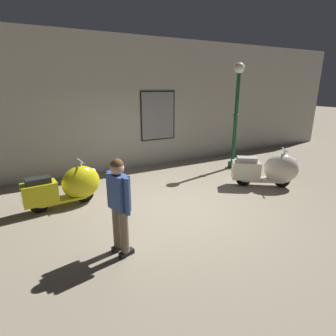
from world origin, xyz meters
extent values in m
plane|color=gray|center=(0.00, 0.00, 0.00)|extent=(60.00, 60.00, 0.00)
cube|color=#ADA89E|center=(0.00, 3.37, 1.94)|extent=(18.00, 0.20, 3.89)
cube|color=black|center=(1.06, 3.26, 1.58)|extent=(1.19, 0.03, 1.53)
cube|color=gray|center=(1.06, 3.24, 1.58)|extent=(1.11, 0.01, 1.45)
cylinder|color=black|center=(-1.75, 1.28, 0.20)|extent=(0.40, 0.11, 0.39)
cylinder|color=silver|center=(-1.75, 1.28, 0.20)|extent=(0.18, 0.11, 0.18)
cylinder|color=black|center=(-2.67, 1.20, 0.20)|extent=(0.40, 0.11, 0.39)
cylinder|color=silver|center=(-2.67, 1.20, 0.20)|extent=(0.18, 0.11, 0.18)
cube|color=gold|center=(-2.21, 1.24, 0.18)|extent=(0.96, 0.43, 0.05)
ellipsoid|color=gold|center=(-1.80, 1.27, 0.47)|extent=(0.86, 0.58, 0.74)
cube|color=gold|center=(-2.63, 1.20, 0.41)|extent=(0.70, 0.45, 0.43)
cube|color=black|center=(-2.63, 1.20, 0.68)|extent=(0.49, 0.31, 0.12)
sphere|color=silver|center=(-1.52, 1.30, 0.68)|extent=(0.15, 0.15, 0.15)
cylinder|color=silver|center=(-1.77, 1.28, 0.82)|extent=(0.04, 0.04, 0.27)
cylinder|color=silver|center=(-1.77, 1.28, 0.95)|extent=(0.07, 0.43, 0.03)
cylinder|color=black|center=(2.91, -0.16, 0.20)|extent=(0.38, 0.30, 0.40)
cylinder|color=silver|center=(2.91, -0.16, 0.20)|extent=(0.20, 0.18, 0.18)
cylinder|color=black|center=(2.12, 0.39, 0.20)|extent=(0.38, 0.30, 0.40)
cylinder|color=silver|center=(2.12, 0.39, 0.20)|extent=(0.20, 0.18, 0.18)
cube|color=beige|center=(2.51, 0.11, 0.18)|extent=(0.99, 0.85, 0.05)
ellipsoid|color=beige|center=(2.87, -0.13, 0.49)|extent=(1.00, 0.92, 0.77)
cube|color=beige|center=(2.15, 0.37, 0.42)|extent=(0.79, 0.72, 0.44)
cube|color=gray|center=(2.15, 0.37, 0.71)|extent=(0.56, 0.51, 0.12)
sphere|color=silver|center=(3.10, -0.29, 0.70)|extent=(0.15, 0.15, 0.15)
cylinder|color=silver|center=(2.89, -0.15, 0.84)|extent=(0.04, 0.04, 0.28)
cylinder|color=silver|center=(2.89, -0.15, 0.98)|extent=(0.28, 0.38, 0.03)
cylinder|color=#144728|center=(2.97, 1.78, 0.09)|extent=(0.28, 0.28, 0.18)
cylinder|color=#144728|center=(2.97, 1.78, 1.51)|extent=(0.11, 0.11, 2.67)
torus|color=#144728|center=(2.97, 1.78, 1.65)|extent=(0.19, 0.19, 0.04)
sphere|color=white|center=(2.97, 1.78, 2.98)|extent=(0.31, 0.31, 0.31)
cube|color=black|center=(-1.60, -1.05, 0.04)|extent=(0.26, 0.15, 0.07)
cylinder|color=#72604C|center=(-1.62, -1.05, 0.45)|extent=(0.13, 0.13, 0.76)
cube|color=black|center=(-1.65, -0.85, 0.04)|extent=(0.26, 0.15, 0.07)
cylinder|color=#72604C|center=(-1.67, -0.86, 0.45)|extent=(0.13, 0.13, 0.76)
cube|color=#334C8C|center=(-1.65, -0.96, 1.03)|extent=(0.27, 0.39, 0.54)
cylinder|color=#334C8C|center=(-1.59, -1.17, 1.02)|extent=(0.08, 0.08, 0.55)
cylinder|color=#334C8C|center=(-1.70, -0.75, 1.02)|extent=(0.08, 0.08, 0.55)
sphere|color=tan|center=(-1.65, -0.96, 1.39)|extent=(0.20, 0.20, 0.20)
sphere|color=brown|center=(-1.65, -0.96, 1.44)|extent=(0.19, 0.19, 0.19)
camera|label=1|loc=(-2.72, -4.50, 2.51)|focal=28.75mm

